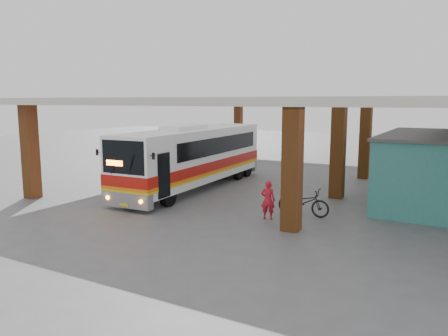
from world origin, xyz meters
name	(u,v)px	position (x,y,z in m)	size (l,w,h in m)	color
ground	(251,203)	(0.00, 0.00, 0.00)	(90.00, 90.00, 0.00)	#515154
brick_columns	(318,146)	(1.43, 5.00, 2.17)	(20.10, 21.60, 4.35)	brown
canopy_roof	(311,101)	(0.50, 6.50, 4.50)	(21.00, 23.00, 0.30)	beige
shop_building	(446,169)	(7.49, 4.00, 1.56)	(5.20, 8.20, 3.11)	teal
coach_bus	(194,157)	(-4.09, 1.61, 1.65)	(2.94, 11.50, 3.32)	white
motorcycle	(303,202)	(2.71, -0.87, 0.55)	(0.73, 2.10, 1.10)	black
pedestrian	(268,200)	(1.69, -2.05, 0.75)	(0.55, 0.36, 1.51)	red
red_chair	(387,177)	(4.48, 7.98, 0.35)	(0.42, 0.42, 0.75)	red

